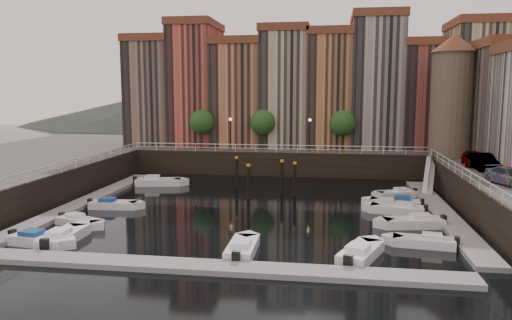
% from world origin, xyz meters
% --- Properties ---
extents(ground, '(200.00, 200.00, 0.00)m').
position_xyz_m(ground, '(0.00, 0.00, 0.00)').
color(ground, black).
rests_on(ground, ground).
extents(quay_far, '(80.00, 20.00, 3.00)m').
position_xyz_m(quay_far, '(0.00, 26.00, 1.50)').
color(quay_far, black).
rests_on(quay_far, ground).
extents(dock_left, '(2.00, 28.00, 0.35)m').
position_xyz_m(dock_left, '(-16.20, -1.00, 0.17)').
color(dock_left, gray).
rests_on(dock_left, ground).
extents(dock_right, '(2.00, 28.00, 0.35)m').
position_xyz_m(dock_right, '(16.20, -1.00, 0.17)').
color(dock_right, gray).
rests_on(dock_right, ground).
extents(dock_near, '(30.00, 2.00, 0.35)m').
position_xyz_m(dock_near, '(0.00, -17.00, 0.17)').
color(dock_near, gray).
rests_on(dock_near, ground).
extents(mountains, '(145.00, 100.00, 18.00)m').
position_xyz_m(mountains, '(1.72, 110.00, 7.92)').
color(mountains, '#2D382D').
rests_on(mountains, ground).
extents(far_terrace, '(48.70, 10.30, 17.50)m').
position_xyz_m(far_terrace, '(3.31, 23.50, 10.95)').
color(far_terrace, '#7E6350').
rests_on(far_terrace, quay_far).
extents(corner_tower, '(5.20, 5.20, 13.80)m').
position_xyz_m(corner_tower, '(20.00, 14.50, 10.19)').
color(corner_tower, '#6B5B4C').
rests_on(corner_tower, quay_right).
extents(promenade_trees, '(21.20, 3.20, 5.20)m').
position_xyz_m(promenade_trees, '(-1.33, 18.20, 6.58)').
color(promenade_trees, black).
rests_on(promenade_trees, quay_far).
extents(street_lamps, '(10.36, 0.36, 4.18)m').
position_xyz_m(street_lamps, '(-1.00, 17.20, 5.90)').
color(street_lamps, black).
rests_on(street_lamps, quay_far).
extents(railings, '(36.08, 34.04, 0.52)m').
position_xyz_m(railings, '(0.00, 4.88, 3.79)').
color(railings, white).
rests_on(railings, ground).
extents(gangway, '(2.78, 8.32, 3.73)m').
position_xyz_m(gangway, '(17.10, 10.00, 1.92)').
color(gangway, white).
rests_on(gangway, ground).
extents(mooring_pilings, '(6.94, 5.62, 3.78)m').
position_xyz_m(mooring_pilings, '(-0.02, 5.61, 1.65)').
color(mooring_pilings, black).
rests_on(mooring_pilings, ground).
extents(boat_left_0, '(4.74, 2.33, 1.06)m').
position_xyz_m(boat_left_0, '(-13.26, -13.98, 0.36)').
color(boat_left_0, white).
rests_on(boat_left_0, ground).
extents(boat_left_1, '(4.28, 2.90, 0.97)m').
position_xyz_m(boat_left_1, '(-12.98, -8.88, 0.33)').
color(boat_left_1, white).
rests_on(boat_left_1, ground).
extents(boat_left_2, '(4.53, 1.98, 1.03)m').
position_xyz_m(boat_left_2, '(-12.84, -2.97, 0.35)').
color(boat_left_2, white).
rests_on(boat_left_2, ground).
extents(boat_left_4, '(5.41, 2.83, 1.21)m').
position_xyz_m(boat_left_4, '(-12.65, 8.30, 0.41)').
color(boat_left_4, white).
rests_on(boat_left_4, ground).
extents(boat_right_0, '(4.40, 2.08, 0.99)m').
position_xyz_m(boat_right_0, '(13.15, -10.38, 0.33)').
color(boat_right_0, white).
rests_on(boat_right_0, ground).
extents(boat_right_1, '(4.99, 2.58, 1.12)m').
position_xyz_m(boat_right_1, '(13.22, -5.42, 0.38)').
color(boat_right_1, white).
rests_on(boat_right_1, ground).
extents(boat_right_2, '(4.88, 2.60, 1.09)m').
position_xyz_m(boat_right_2, '(12.58, -1.09, 0.37)').
color(boat_right_2, white).
rests_on(boat_right_2, ground).
extents(boat_right_3, '(4.87, 2.51, 1.09)m').
position_xyz_m(boat_right_3, '(12.72, 1.47, 0.37)').
color(boat_right_3, white).
rests_on(boat_right_3, ground).
extents(boat_right_4, '(4.23, 2.79, 0.95)m').
position_xyz_m(boat_right_4, '(13.34, 5.97, 0.32)').
color(boat_right_4, white).
rests_on(boat_right_4, ground).
extents(boat_near_0, '(1.86, 4.97, 1.14)m').
position_xyz_m(boat_near_0, '(-11.83, -13.21, 0.38)').
color(boat_near_0, white).
rests_on(boat_near_0, ground).
extents(boat_near_2, '(1.79, 4.79, 1.10)m').
position_xyz_m(boat_near_2, '(1.05, -13.80, 0.37)').
color(boat_near_2, white).
rests_on(boat_near_2, ground).
extents(boat_near_3, '(3.33, 4.99, 1.13)m').
position_xyz_m(boat_near_3, '(8.61, -13.65, 0.38)').
color(boat_near_3, white).
rests_on(boat_near_3, ground).
extents(car_a, '(2.28, 4.64, 1.52)m').
position_xyz_m(car_a, '(20.79, 7.70, 3.76)').
color(car_a, gray).
rests_on(car_a, quay_right).
extents(car_b, '(2.04, 4.89, 1.57)m').
position_xyz_m(car_b, '(20.92, 4.86, 3.79)').
color(car_b, gray).
rests_on(car_b, quay_right).
extents(car_c, '(3.44, 5.18, 1.39)m').
position_xyz_m(car_c, '(20.83, -3.00, 3.70)').
color(car_c, gray).
rests_on(car_c, quay_right).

